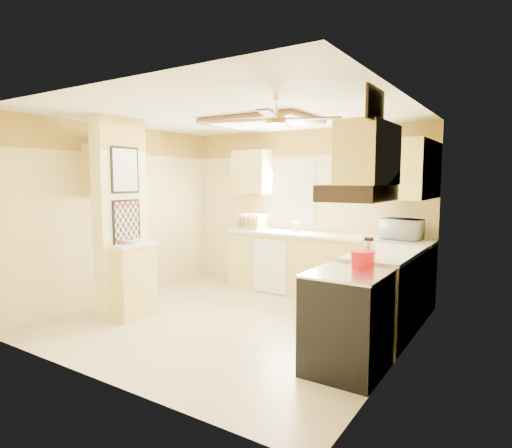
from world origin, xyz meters
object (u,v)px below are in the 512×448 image
Objects in this scene: bowl at (131,241)px; dutch_oven at (363,259)px; microwave at (402,229)px; kettle at (369,249)px; stove at (347,321)px.

bowl is 0.98× the size of dutch_oven.
microwave is 2.26× the size of kettle.
microwave is 2.14× the size of bowl.
dutch_oven is (2.89, 0.25, 0.03)m from bowl.
microwave is at bearing 92.77° from kettle.
bowl is at bearing 47.75° from microwave.
dutch_oven is 0.32m from kettle.
stove is 0.81m from kettle.
bowl is (-2.85, 0.00, 0.51)m from stove.
microwave reaches higher than stove.
bowl is 2.91m from dutch_oven.
microwave reaches higher than bowl.
microwave is (-0.08, 2.18, 0.62)m from stove.
stove is 0.59m from dutch_oven.
dutch_oven is 1.07× the size of kettle.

